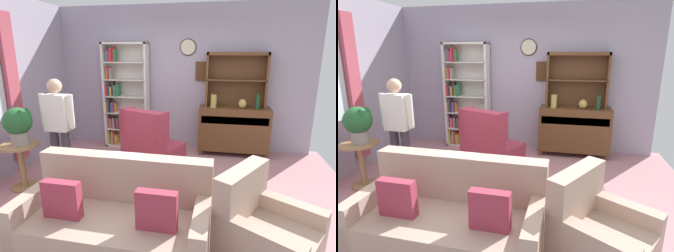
{
  "view_description": "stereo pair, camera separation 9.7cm",
  "coord_description": "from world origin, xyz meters",
  "views": [
    {
      "loc": [
        0.79,
        -3.3,
        1.91
      ],
      "look_at": [
        0.1,
        0.2,
        0.95
      ],
      "focal_mm": 29.25,
      "sensor_mm": 36.0,
      "label": 1
    },
    {
      "loc": [
        0.89,
        -3.28,
        1.91
      ],
      "look_at": [
        0.1,
        0.2,
        0.95
      ],
      "focal_mm": 29.25,
      "sensor_mm": 36.0,
      "label": 2
    }
  ],
  "objects": [
    {
      "name": "vase_tall",
      "position": [
        0.65,
        1.78,
        1.04
      ],
      "size": [
        0.11,
        0.11,
        0.24
      ],
      "primitive_type": "cylinder",
      "color": "tan",
      "rests_on": "sideboard"
    },
    {
      "name": "bottle_wine",
      "position": [
        1.43,
        1.77,
        1.05
      ],
      "size": [
        0.07,
        0.07,
        0.26
      ],
      "primitive_type": "cylinder",
      "color": "#194223",
      "rests_on": "sideboard"
    },
    {
      "name": "sideboard",
      "position": [
        1.04,
        1.86,
        0.51
      ],
      "size": [
        1.3,
        0.45,
        0.92
      ],
      "color": "brown",
      "rests_on": "ground_plane"
    },
    {
      "name": "potted_plant_large",
      "position": [
        -1.93,
        -0.13,
        0.97
      ],
      "size": [
        0.38,
        0.38,
        0.53
      ],
      "color": "gray",
      "rests_on": "plant_stand"
    },
    {
      "name": "bookshelf",
      "position": [
        -1.17,
        1.94,
        1.02
      ],
      "size": [
        0.9,
        0.3,
        2.1
      ],
      "color": "silver",
      "rests_on": "ground_plane"
    },
    {
      "name": "ground_plane",
      "position": [
        0.0,
        0.0,
        -0.01
      ],
      "size": [
        5.4,
        4.6,
        0.02
      ],
      "primitive_type": "cube",
      "color": "#B27A7F"
    },
    {
      "name": "book_stack",
      "position": [
        0.16,
        -0.46,
        0.46
      ],
      "size": [
        0.2,
        0.17,
        0.08
      ],
      "color": "#337247",
      "rests_on": "coffee_table"
    },
    {
      "name": "wall_back",
      "position": [
        0.0,
        2.13,
        1.4
      ],
      "size": [
        5.0,
        0.09,
        2.8
      ],
      "color": "#A399AD",
      "rests_on": "ground_plane"
    },
    {
      "name": "potted_plant_small",
      "position": [
        -1.55,
        -0.08,
        0.18
      ],
      "size": [
        0.23,
        0.23,
        0.31
      ],
      "color": "beige",
      "rests_on": "ground_plane"
    },
    {
      "name": "vase_round",
      "position": [
        1.17,
        1.79,
        1.01
      ],
      "size": [
        0.15,
        0.15,
        0.17
      ],
      "primitive_type": "ellipsoid",
      "color": "tan",
      "rests_on": "sideboard"
    },
    {
      "name": "couch_floral",
      "position": [
        -0.15,
        -1.1,
        0.31
      ],
      "size": [
        1.81,
        0.87,
        0.9
      ],
      "color": "tan",
      "rests_on": "ground_plane"
    },
    {
      "name": "area_rug",
      "position": [
        0.2,
        -0.3,
        0.0
      ],
      "size": [
        2.58,
        2.09,
        0.01
      ],
      "primitive_type": "cube",
      "color": "#846651",
      "rests_on": "ground_plane"
    },
    {
      "name": "wingback_chair",
      "position": [
        -0.31,
        0.83,
        0.38
      ],
      "size": [
        1.03,
        1.04,
        1.05
      ],
      "color": "#A33347",
      "rests_on": "ground_plane"
    },
    {
      "name": "person_reading",
      "position": [
        -1.5,
        0.13,
        0.91
      ],
      "size": [
        0.52,
        0.2,
        1.56
      ],
      "color": "#38333D",
      "rests_on": "ground_plane"
    },
    {
      "name": "plant_stand",
      "position": [
        -1.96,
        -0.14,
        0.41
      ],
      "size": [
        0.52,
        0.52,
        0.66
      ],
      "color": "#997047",
      "rests_on": "ground_plane"
    },
    {
      "name": "sideboard_hutch",
      "position": [
        1.04,
        1.97,
        1.56
      ],
      "size": [
        1.1,
        0.26,
        1.0
      ],
      "color": "brown",
      "rests_on": "sideboard"
    },
    {
      "name": "coffee_table",
      "position": [
        0.05,
        -0.39,
        0.35
      ],
      "size": [
        0.8,
        0.5,
        0.42
      ],
      "color": "brown",
      "rests_on": "ground_plane"
    },
    {
      "name": "armchair_floral",
      "position": [
        1.24,
        -1.01,
        0.29
      ],
      "size": [
        1.06,
        1.05,
        0.88
      ],
      "color": "tan",
      "rests_on": "ground_plane"
    }
  ]
}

